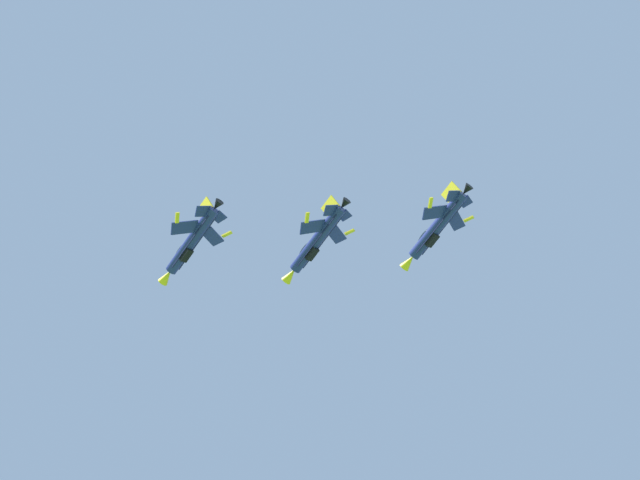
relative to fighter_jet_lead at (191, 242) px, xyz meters
name	(u,v)px	position (x,y,z in m)	size (l,w,h in m)	color
fighter_jet_lead	(191,242)	(0.00, 0.00, 0.00)	(9.08, 15.86, 5.50)	navy
fighter_jet_left_wing	(316,241)	(17.06, -7.31, 0.45)	(8.81, 15.86, 5.91)	navy
fighter_jet_right_wing	(437,227)	(32.48, -16.36, 0.29)	(8.95, 15.86, 5.70)	navy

